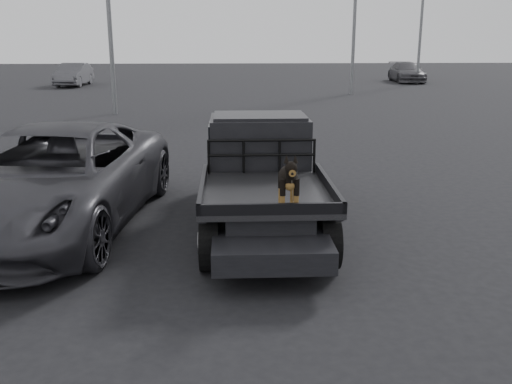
{
  "coord_description": "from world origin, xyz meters",
  "views": [
    {
      "loc": [
        0.07,
        -7.72,
        3.15
      ],
      "look_at": [
        0.41,
        -0.67,
        1.2
      ],
      "focal_mm": 40.0,
      "sensor_mm": 36.0,
      "label": 1
    }
  ],
  "objects_px": {
    "dog": "(288,182)",
    "parked_suv": "(52,179)",
    "distant_car_b": "(407,72)",
    "distant_car_a": "(74,74)",
    "flatbed_ute": "(262,202)"
  },
  "relations": [
    {
      "from": "distant_car_a",
      "to": "distant_car_b",
      "type": "xyz_separation_m",
      "value": [
        22.31,
        2.06,
        -0.04
      ]
    },
    {
      "from": "distant_car_b",
      "to": "dog",
      "type": "bearing_deg",
      "value": -106.54
    },
    {
      "from": "dog",
      "to": "distant_car_b",
      "type": "relative_size",
      "value": 0.16
    },
    {
      "from": "distant_car_b",
      "to": "distant_car_a",
      "type": "bearing_deg",
      "value": -171.67
    },
    {
      "from": "distant_car_b",
      "to": "parked_suv",
      "type": "bearing_deg",
      "value": -113.59
    },
    {
      "from": "distant_car_a",
      "to": "distant_car_b",
      "type": "height_order",
      "value": "distant_car_a"
    },
    {
      "from": "parked_suv",
      "to": "flatbed_ute",
      "type": "bearing_deg",
      "value": 2.98
    },
    {
      "from": "dog",
      "to": "distant_car_b",
      "type": "xyz_separation_m",
      "value": [
        11.59,
        32.56,
        -0.62
      ]
    },
    {
      "from": "distant_car_a",
      "to": "distant_car_b",
      "type": "distance_m",
      "value": 22.41
    },
    {
      "from": "dog",
      "to": "parked_suv",
      "type": "height_order",
      "value": "parked_suv"
    },
    {
      "from": "dog",
      "to": "distant_car_a",
      "type": "height_order",
      "value": "dog"
    },
    {
      "from": "flatbed_ute",
      "to": "parked_suv",
      "type": "xyz_separation_m",
      "value": [
        -3.48,
        0.21,
        0.39
      ]
    },
    {
      "from": "flatbed_ute",
      "to": "distant_car_b",
      "type": "relative_size",
      "value": 1.17
    },
    {
      "from": "flatbed_ute",
      "to": "distant_car_a",
      "type": "distance_m",
      "value": 30.51
    },
    {
      "from": "dog",
      "to": "parked_suv",
      "type": "bearing_deg",
      "value": 150.95
    }
  ]
}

